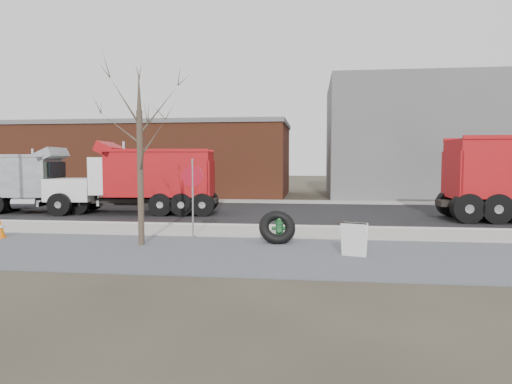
# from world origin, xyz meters

# --- Properties ---
(ground) EXTENTS (120.00, 120.00, 0.00)m
(ground) POSITION_xyz_m (0.00, 0.00, 0.00)
(ground) COLOR #383328
(ground) RESTS_ON ground
(gravel_verge) EXTENTS (60.00, 5.00, 0.03)m
(gravel_verge) POSITION_xyz_m (0.00, -3.50, 0.01)
(gravel_verge) COLOR gray
(gravel_verge) RESTS_ON ground
(sidewalk) EXTENTS (60.00, 2.50, 0.06)m
(sidewalk) POSITION_xyz_m (0.00, 0.25, 0.03)
(sidewalk) COLOR #9E9B93
(sidewalk) RESTS_ON ground
(curb) EXTENTS (60.00, 0.15, 0.11)m
(curb) POSITION_xyz_m (0.00, 1.55, 0.06)
(curb) COLOR #9E9B93
(curb) RESTS_ON ground
(road) EXTENTS (60.00, 9.40, 0.02)m
(road) POSITION_xyz_m (0.00, 6.30, 0.01)
(road) COLOR black
(road) RESTS_ON ground
(far_sidewalk) EXTENTS (60.00, 2.00, 0.06)m
(far_sidewalk) POSITION_xyz_m (0.00, 12.00, 0.03)
(far_sidewalk) COLOR #9E9B93
(far_sidewalk) RESTS_ON ground
(building_grey) EXTENTS (12.00, 10.00, 8.00)m
(building_grey) POSITION_xyz_m (9.00, 18.00, 4.00)
(building_grey) COLOR slate
(building_grey) RESTS_ON ground
(building_brick) EXTENTS (20.20, 8.20, 5.30)m
(building_brick) POSITION_xyz_m (-10.00, 17.00, 2.65)
(building_brick) COLOR brown
(building_brick) RESTS_ON ground
(bare_tree) EXTENTS (3.20, 3.20, 5.20)m
(bare_tree) POSITION_xyz_m (-3.20, -2.60, 3.30)
(bare_tree) COLOR #382D23
(bare_tree) RESTS_ON ground
(fire_hydrant) EXTENTS (0.48, 0.47, 0.86)m
(fire_hydrant) POSITION_xyz_m (0.86, -1.56, 0.39)
(fire_hydrant) COLOR #296C36
(fire_hydrant) RESTS_ON ground
(truck_tire) EXTENTS (1.30, 1.11, 1.11)m
(truck_tire) POSITION_xyz_m (0.80, -1.76, 0.50)
(truck_tire) COLOR black
(truck_tire) RESTS_ON ground
(stop_sign) EXTENTS (0.67, 0.27, 2.60)m
(stop_sign) POSITION_xyz_m (-1.93, -1.42, 1.78)
(stop_sign) COLOR gray
(stop_sign) RESTS_ON ground
(sandwich_board) EXTENTS (0.73, 0.57, 0.89)m
(sandwich_board) POSITION_xyz_m (2.96, -3.53, 0.48)
(sandwich_board) COLOR white
(sandwich_board) RESTS_ON ground
(traffic_cone_near) EXTENTS (0.34, 0.34, 0.66)m
(traffic_cone_near) POSITION_xyz_m (-8.20, -2.02, 0.33)
(traffic_cone_near) COLOR orange
(traffic_cone_near) RESTS_ON ground
(dump_truck_red_b) EXTENTS (8.04, 3.07, 3.37)m
(dump_truck_red_b) POSITION_xyz_m (-6.22, 5.10, 1.72)
(dump_truck_red_b) COLOR black
(dump_truck_red_b) RESTS_ON ground
(dump_truck_grey) EXTENTS (6.98, 2.81, 3.10)m
(dump_truck_grey) POSITION_xyz_m (-12.01, 5.01, 1.59)
(dump_truck_grey) COLOR black
(dump_truck_grey) RESTS_ON ground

